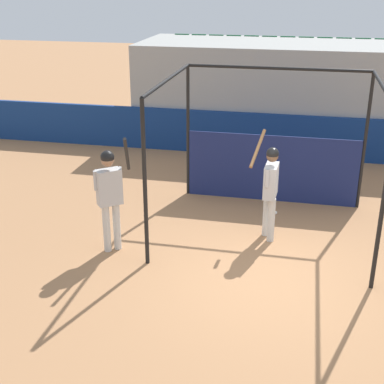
{
  "coord_description": "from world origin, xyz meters",
  "views": [
    {
      "loc": [
        0.4,
        -7.61,
        4.6
      ],
      "look_at": [
        -1.43,
        0.93,
        1.02
      ],
      "focal_mm": 50.0,
      "sensor_mm": 36.0,
      "label": 1
    }
  ],
  "objects": [
    {
      "name": "batting_cage",
      "position": [
        -0.19,
        2.77,
        1.22
      ],
      "size": [
        3.75,
        3.29,
        2.88
      ],
      "color": "black",
      "rests_on": "ground"
    },
    {
      "name": "ground_plane",
      "position": [
        0.0,
        0.0,
        0.0
      ],
      "size": [
        60.0,
        60.0,
        0.0
      ],
      "primitive_type": "plane",
      "color": "#A8754C"
    },
    {
      "name": "baseball",
      "position": [
        -0.02,
        2.55,
        0.04
      ],
      "size": [
        0.07,
        0.07,
        0.07
      ],
      "color": "white",
      "rests_on": "ground"
    },
    {
      "name": "player_waiting",
      "position": [
        -2.77,
        0.42,
        1.14
      ],
      "size": [
        0.61,
        0.7,
        2.11
      ],
      "rotation": [
        0.0,
        0.0,
        0.68
      ],
      "color": "silver",
      "rests_on": "ground"
    },
    {
      "name": "bleacher_section",
      "position": [
        0.0,
        8.02,
        1.42
      ],
      "size": [
        8.7,
        3.2,
        2.85
      ],
      "color": "#9E9E99",
      "rests_on": "ground"
    },
    {
      "name": "outfield_wall",
      "position": [
        0.0,
        6.36,
        0.58
      ],
      "size": [
        24.0,
        0.12,
        1.17
      ],
      "color": "navy",
      "rests_on": "ground"
    },
    {
      "name": "player_batter",
      "position": [
        -0.1,
        1.47,
        1.08
      ],
      "size": [
        0.53,
        0.95,
        1.93
      ],
      "rotation": [
        0.0,
        0.0,
        1.52
      ],
      "color": "silver",
      "rests_on": "ground"
    }
  ]
}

